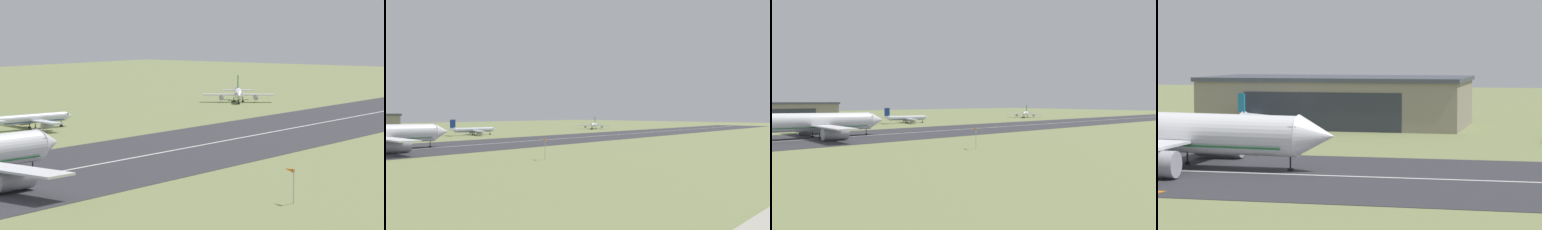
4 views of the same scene
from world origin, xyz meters
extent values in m
plane|color=#7A8451|center=(0.00, 63.78, 0.00)|extent=(747.19, 747.19, 0.00)
cube|color=#333338|center=(0.00, 127.57, 0.03)|extent=(507.19, 44.41, 0.06)
cube|color=silver|center=(0.00, 127.57, 0.07)|extent=(456.47, 0.70, 0.01)
cone|color=white|center=(-30.76, 130.86, 5.10)|extent=(5.31, 5.82, 5.80)
cube|color=black|center=(-33.61, 130.90, 6.25)|extent=(1.17, 4.90, 0.45)
cube|color=white|center=(-51.32, 117.56, 4.09)|extent=(6.20, 21.51, 0.46)
cylinder|color=#A8A8B2|center=(-50.12, 119.26, 2.06)|extent=(7.55, 3.67, 3.64)
cylinder|color=black|center=(-34.55, 130.91, 1.11)|extent=(0.24, 0.24, 2.23)
cylinder|color=black|center=(-34.55, 130.91, 0.22)|extent=(0.84, 0.84, 0.44)
cylinder|color=white|center=(111.18, 182.04, 3.02)|extent=(15.93, 12.07, 2.57)
cone|color=white|center=(102.99, 176.41, 3.02)|extent=(3.36, 3.43, 2.57)
cone|color=white|center=(119.68, 187.89, 3.48)|extent=(3.85, 3.66, 2.31)
cube|color=black|center=(104.04, 177.13, 3.53)|extent=(2.15, 2.42, 0.44)
cube|color=#1E7238|center=(111.18, 182.04, 2.31)|extent=(14.41, 10.97, 0.20)
cube|color=white|center=(107.05, 187.43, 2.57)|extent=(8.49, 10.61, 0.40)
cylinder|color=#A8A8B2|center=(107.09, 186.39, 1.52)|extent=(3.66, 3.21, 1.59)
cube|color=white|center=(114.73, 176.26, 2.57)|extent=(8.49, 10.61, 0.40)
cylinder|color=#A8A8B2|center=(113.78, 176.67, 1.52)|extent=(3.66, 3.21, 1.59)
cube|color=#1E7238|center=(119.30, 187.63, 6.49)|extent=(2.46, 1.82, 4.37)
cube|color=white|center=(117.79, 190.54, 3.41)|extent=(4.25, 4.63, 0.24)
cube|color=white|center=(121.47, 185.18, 3.41)|extent=(4.25, 4.63, 0.24)
cylinder|color=black|center=(104.93, 177.75, 0.87)|extent=(0.24, 0.24, 1.73)
cylinder|color=black|center=(104.93, 177.75, 0.22)|extent=(0.84, 0.84, 0.44)
cylinder|color=black|center=(110.42, 183.40, 0.87)|extent=(0.24, 0.24, 1.73)
cylinder|color=black|center=(110.42, 183.40, 0.22)|extent=(0.84, 0.84, 0.44)
cylinder|color=black|center=(112.17, 180.85, 0.87)|extent=(0.24, 0.24, 1.73)
cylinder|color=black|center=(112.17, 180.85, 0.22)|extent=(0.84, 0.84, 0.44)
cylinder|color=silver|center=(13.21, 180.73, 2.70)|extent=(19.72, 6.78, 2.45)
cone|color=silver|center=(23.86, 178.29, 2.70)|extent=(2.70, 2.88, 2.45)
cone|color=silver|center=(2.19, 183.25, 3.14)|extent=(3.36, 2.81, 2.21)
cube|color=black|center=(22.68, 178.56, 3.19)|extent=(1.54, 2.28, 0.44)
cube|color=navy|center=(13.21, 180.73, 2.03)|extent=(17.77, 6.22, 0.20)
cube|color=silver|center=(12.18, 174.49, 2.27)|extent=(5.17, 10.58, 0.40)
cylinder|color=#A8A8B2|center=(12.94, 175.15, 1.26)|extent=(3.44, 2.19, 1.52)
cube|color=silver|center=(15.00, 186.80, 2.27)|extent=(5.17, 10.58, 0.40)
cylinder|color=#A8A8B2|center=(15.40, 185.87, 1.26)|extent=(3.44, 2.19, 1.52)
cube|color=navy|center=(2.62, 183.15, 6.01)|extent=(2.66, 0.87, 4.17)
cube|color=silver|center=(1.54, 180.22, 3.07)|extent=(3.11, 4.18, 0.24)
cube|color=silver|center=(2.92, 186.27, 3.07)|extent=(3.11, 4.18, 0.24)
cylinder|color=black|center=(21.62, 178.80, 0.74)|extent=(0.24, 0.24, 1.48)
cylinder|color=black|center=(21.62, 178.80, 0.22)|extent=(0.84, 0.84, 0.44)
cylinder|color=black|center=(12.77, 179.32, 0.74)|extent=(0.24, 0.24, 1.48)
cylinder|color=black|center=(12.77, 179.32, 0.22)|extent=(0.84, 0.84, 0.44)
cylinder|color=black|center=(13.43, 182.19, 0.74)|extent=(0.24, 0.24, 1.48)
cylinder|color=black|center=(13.43, 182.19, 0.22)|extent=(0.84, 0.84, 0.44)
cylinder|color=#B7B7BC|center=(-30.99, 78.37, 2.61)|extent=(0.14, 0.14, 5.22)
cone|color=orange|center=(-30.38, 79.55, 4.97)|extent=(1.61, 2.36, 0.60)
camera|label=1|loc=(-149.26, 10.57, 27.29)|focal=85.00mm
camera|label=2|loc=(-93.19, 10.57, 11.45)|focal=35.00mm
camera|label=3|loc=(-93.13, 10.57, 11.87)|focal=35.00mm
camera|label=4|loc=(2.64, 10.57, 16.65)|focal=85.00mm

